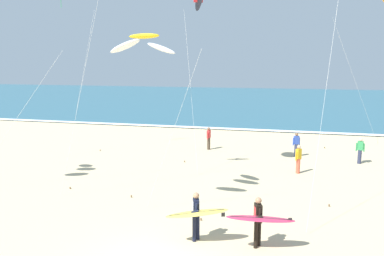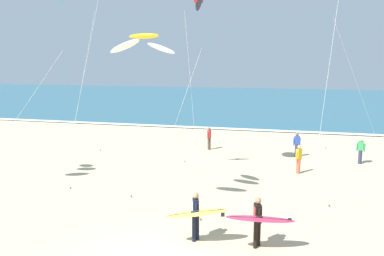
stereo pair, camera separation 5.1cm
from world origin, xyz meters
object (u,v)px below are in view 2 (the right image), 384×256
object	(u,v)px
bystander_yellow_top	(299,159)
bystander_red_top	(209,138)
kite_arc_golden_outer	(144,44)
bystander_green_top	(361,151)
surfer_trailing	(259,219)
bystander_blue_top	(297,145)
surfer_lead	(196,213)

from	to	relation	value
bystander_yellow_top	bystander_red_top	xyz separation A→B (m)	(-6.01, 4.57, 0.00)
kite_arc_golden_outer	bystander_green_top	size ratio (longest dim) A/B	4.49
surfer_trailing	kite_arc_golden_outer	distance (m)	7.88
bystander_blue_top	bystander_red_top	world-z (taller)	same
surfer_trailing	kite_arc_golden_outer	bearing A→B (deg)	152.57
surfer_trailing	bystander_red_top	size ratio (longest dim) A/B	1.45
surfer_lead	surfer_trailing	distance (m)	2.08
surfer_lead	bystander_blue_top	bearing A→B (deg)	75.82
kite_arc_golden_outer	surfer_lead	bearing A→B (deg)	-42.92
bystander_blue_top	bystander_yellow_top	distance (m)	3.89
kite_arc_golden_outer	bystander_green_top	xyz separation A→B (m)	(9.83, 9.97, -5.93)
bystander_green_top	bystander_red_top	size ratio (longest dim) A/B	1.00
bystander_yellow_top	bystander_blue_top	bearing A→B (deg)	91.08
kite_arc_golden_outer	bystander_yellow_top	world-z (taller)	kite_arc_golden_outer
bystander_blue_top	bystander_green_top	world-z (taller)	same
surfer_trailing	bystander_green_top	world-z (taller)	surfer_trailing
surfer_lead	bystander_red_top	xyz separation A→B (m)	(-2.57, 14.02, -0.23)
surfer_trailing	bystander_yellow_top	xyz separation A→B (m)	(1.36, 9.39, -0.23)
surfer_lead	bystander_blue_top	xyz separation A→B (m)	(3.37, 13.33, -0.23)
surfer_trailing	bystander_yellow_top	bearing A→B (deg)	81.74
bystander_blue_top	bystander_yellow_top	bearing A→B (deg)	-88.92
surfer_trailing	bystander_green_top	bearing A→B (deg)	68.17
surfer_trailing	bystander_blue_top	size ratio (longest dim) A/B	1.45
surfer_lead	surfer_trailing	xyz separation A→B (m)	(2.08, 0.05, 0.00)
bystander_blue_top	bystander_red_top	size ratio (longest dim) A/B	1.00
bystander_yellow_top	bystander_red_top	distance (m)	7.55
bystander_blue_top	bystander_red_top	bearing A→B (deg)	173.42
surfer_trailing	bystander_blue_top	world-z (taller)	surfer_trailing
surfer_trailing	kite_arc_golden_outer	world-z (taller)	kite_arc_golden_outer
surfer_lead	bystander_red_top	bearing A→B (deg)	100.37
bystander_blue_top	bystander_yellow_top	size ratio (longest dim) A/B	1.00
bystander_yellow_top	bystander_red_top	world-z (taller)	same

